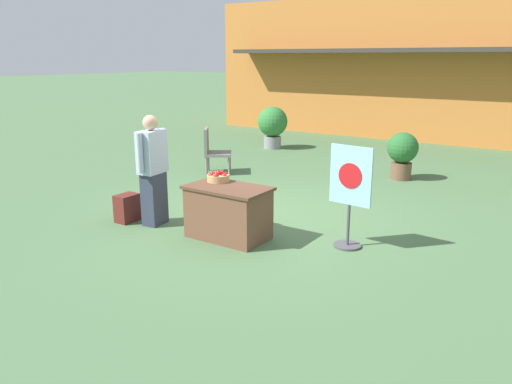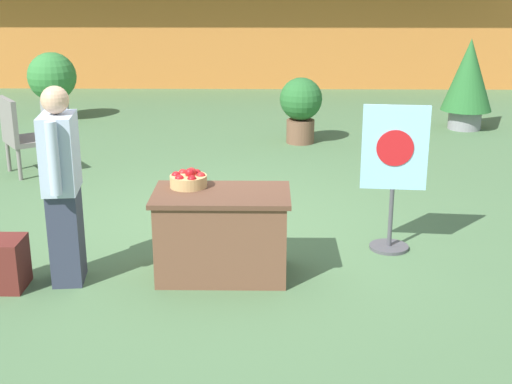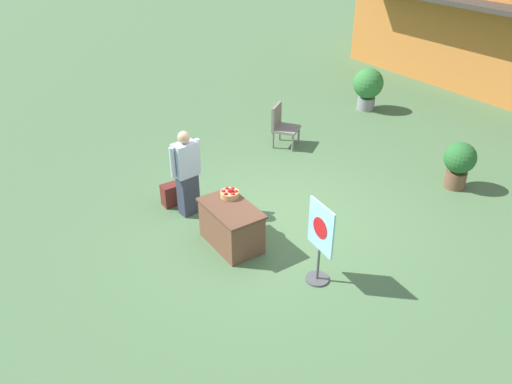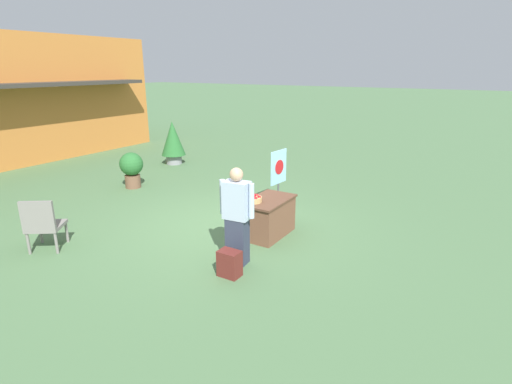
{
  "view_description": "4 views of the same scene",
  "coord_description": "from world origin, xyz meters",
  "views": [
    {
      "loc": [
        4.06,
        -6.23,
        2.42
      ],
      "look_at": [
        0.27,
        -0.58,
        0.57
      ],
      "focal_mm": 35.0,
      "sensor_mm": 36.0,
      "label": 1
    },
    {
      "loc": [
        0.48,
        -6.58,
        2.51
      ],
      "look_at": [
        0.4,
        -0.76,
        0.65
      ],
      "focal_mm": 50.0,
      "sensor_mm": 36.0,
      "label": 2
    },
    {
      "loc": [
        5.96,
        -4.48,
        5.04
      ],
      "look_at": [
        0.38,
        -0.72,
        1.03
      ],
      "focal_mm": 35.0,
      "sensor_mm": 36.0,
      "label": 3
    },
    {
      "loc": [
        -6.11,
        -4.57,
        3.12
      ],
      "look_at": [
        0.51,
        -0.52,
        0.68
      ],
      "focal_mm": 28.0,
      "sensor_mm": 36.0,
      "label": 4
    }
  ],
  "objects": [
    {
      "name": "ground_plane",
      "position": [
        0.0,
        0.0,
        0.0
      ],
      "size": [
        120.0,
        120.0,
        0.0
      ],
      "primitive_type": "plane",
      "color": "#4C7047"
    },
    {
      "name": "display_table",
      "position": [
        0.12,
        -1.03,
        0.37
      ],
      "size": [
        1.13,
        0.68,
        0.73
      ],
      "color": "brown",
      "rests_on": "ground_plane"
    },
    {
      "name": "apple_basket",
      "position": [
        -0.16,
        -0.88,
        0.79
      ],
      "size": [
        0.31,
        0.31,
        0.16
      ],
      "color": "tan",
      "rests_on": "display_table"
    },
    {
      "name": "person_visitor",
      "position": [
        -1.14,
        -1.17,
        0.83
      ],
      "size": [
        0.3,
        0.61,
        1.63
      ],
      "rotation": [
        0.0,
        0.0,
        0.11
      ],
      "color": "#33384C",
      "rests_on": "ground_plane"
    },
    {
      "name": "backpack",
      "position": [
        -1.58,
        -1.32,
        0.21
      ],
      "size": [
        0.24,
        0.34,
        0.42
      ],
      "color": "maroon",
      "rests_on": "ground_plane"
    },
    {
      "name": "poster_board",
      "position": [
        1.63,
        -0.44,
        0.74
      ],
      "size": [
        0.59,
        0.36,
        1.35
      ],
      "rotation": [
        0.0,
        0.0,
        -1.66
      ],
      "color": "#4C4C51",
      "rests_on": "ground_plane"
    },
    {
      "name": "patio_chair",
      "position": [
        -2.54,
        1.97,
        0.52
      ],
      "size": [
        0.77,
        0.77,
        0.97
      ],
      "rotation": [
        0.0,
        0.0,
        0.61
      ],
      "color": "gray",
      "rests_on": "ground_plane"
    },
    {
      "name": "potted_plant_near_right",
      "position": [
        0.99,
        3.67,
        0.56
      ],
      "size": [
        0.62,
        0.62,
        0.96
      ],
      "color": "brown",
      "rests_on": "ground_plane"
    },
    {
      "name": "potted_plant_far_left",
      "position": [
        3.65,
        4.64,
        0.79
      ],
      "size": [
        0.79,
        0.79,
        1.43
      ],
      "color": "gray",
      "rests_on": "ground_plane"
    }
  ]
}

